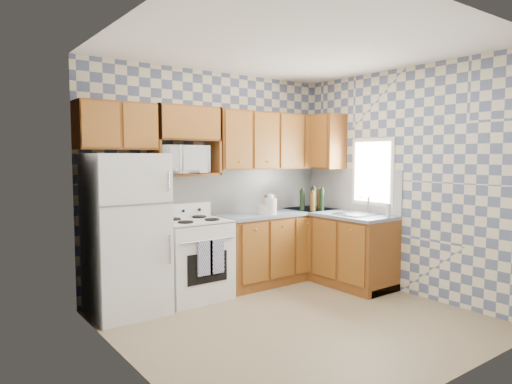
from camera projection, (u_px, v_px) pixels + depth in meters
floor at (296, 321)px, 4.59m from camera, size 3.40×3.40×0.00m
back_wall at (213, 180)px, 5.76m from camera, size 3.40×0.02×2.70m
right_wall at (403, 181)px, 5.49m from camera, size 0.02×3.20×2.70m
backsplash_back at (239, 190)px, 6.00m from camera, size 2.60×0.02×0.56m
backsplash_right at (352, 190)px, 6.13m from camera, size 0.02×1.60×0.56m
refrigerator at (126, 234)px, 4.76m from camera, size 0.75×0.70×1.68m
stove_body at (193, 260)px, 5.29m from camera, size 0.76×0.65×0.90m
cooktop at (193, 221)px, 5.26m from camera, size 0.76×0.65×0.02m
backguard at (182, 211)px, 5.47m from camera, size 0.76×0.08×0.17m
dish_towel_left at (205, 258)px, 4.98m from camera, size 0.18×0.02×0.38m
dish_towel_right at (217, 256)px, 5.07m from camera, size 0.18×0.02×0.38m
base_cabinets_back at (278, 247)px, 6.08m from camera, size 1.75×0.60×0.88m
base_cabinets_right at (336, 248)px, 6.02m from camera, size 0.60×1.60×0.88m
countertop_back at (278, 213)px, 6.04m from camera, size 1.77×0.63×0.04m
countertop_right at (336, 213)px, 5.98m from camera, size 0.63×1.60×0.04m
upper_cabinets_back at (272, 141)px, 6.08m from camera, size 1.75×0.33×0.74m
upper_cabinets_fridge at (116, 126)px, 4.81m from camera, size 0.82×0.33×0.50m
upper_cabinets_right at (320, 142)px, 6.35m from camera, size 0.33×0.70×0.74m
microwave_shelf at (186, 175)px, 5.34m from camera, size 0.80×0.33×0.03m
microwave at (180, 160)px, 5.24m from camera, size 0.67×0.53×0.33m
sink at (357, 214)px, 5.70m from camera, size 0.48×0.40×0.03m
window at (372, 172)px, 5.83m from camera, size 0.02×0.66×0.86m
bottle_0 at (314, 199)px, 6.13m from camera, size 0.07×0.07×0.31m
bottle_1 at (322, 200)px, 6.15m from camera, size 0.07×0.07×0.29m
bottle_2 at (319, 200)px, 6.25m from camera, size 0.07×0.07×0.27m
bottle_3 at (313, 202)px, 6.05m from camera, size 0.07×0.07×0.25m
bottle_4 at (302, 200)px, 6.09m from camera, size 0.07×0.07×0.28m
knife_block at (270, 204)px, 5.85m from camera, size 0.14×0.14×0.24m
electric_kettle at (270, 206)px, 5.73m from camera, size 0.16×0.16×0.20m
food_containers at (263, 209)px, 5.74m from camera, size 0.18×0.18×0.12m
soap_bottle at (388, 210)px, 5.43m from camera, size 0.06×0.06×0.17m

